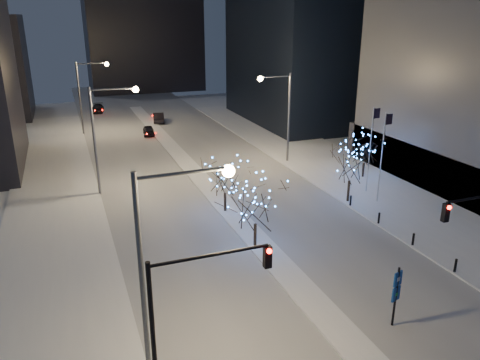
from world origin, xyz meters
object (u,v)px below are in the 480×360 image
street_lamp_w_mid (105,125)px  car_mid (159,117)px  holiday_tree_median_near (255,202)px  traffic_signal_west (189,304)px  car_near (149,131)px  car_far (98,108)px  holiday_tree_median_far (225,177)px  street_lamp_w_far (87,88)px  street_lamp_w_near (165,246)px  holiday_tree_plaza_near (351,164)px  street_lamp_east (282,106)px  wayfinding_sign (396,291)px  holiday_tree_plaza_far (365,149)px

street_lamp_w_mid → car_mid: size_ratio=2.15×
street_lamp_w_mid → holiday_tree_median_near: 17.46m
traffic_signal_west → car_mid: traffic_signal_west is taller
car_near → holiday_tree_median_near: 36.41m
car_far → holiday_tree_median_far: bearing=-74.2°
street_lamp_w_far → street_lamp_w_near: bearing=-90.0°
car_far → holiday_tree_plaza_near: bearing=-62.8°
street_lamp_w_near → holiday_tree_plaza_near: (19.51, 14.97, -2.87)m
street_lamp_w_far → holiday_tree_plaza_near: size_ratio=1.86×
car_near → holiday_tree_plaza_near: holiday_tree_plaza_near is taller
street_lamp_w_near → street_lamp_east: bearing=55.8°
street_lamp_w_near → wayfinding_sign: bearing=-4.8°
traffic_signal_west → holiday_tree_plaza_far: size_ratio=1.35×
traffic_signal_west → holiday_tree_median_near: size_ratio=1.20×
car_mid → holiday_tree_median_far: (-1.92, -37.34, 2.39)m
holiday_tree_median_near → car_near: bearing=91.6°
car_far → holiday_tree_median_far: (6.30, -49.09, 2.50)m
holiday_tree_median_near → holiday_tree_median_far: size_ratio=1.20×
street_lamp_east → holiday_tree_plaza_near: (0.49, -13.03, -2.82)m
street_lamp_w_far → holiday_tree_plaza_far: 38.87m
street_lamp_w_near → car_near: street_lamp_w_near is taller
street_lamp_east → car_far: 41.85m
holiday_tree_median_near → holiday_tree_median_far: holiday_tree_median_near is taller
street_lamp_w_far → car_far: street_lamp_w_far is taller
street_lamp_east → car_mid: bearing=108.2°
street_lamp_east → holiday_tree_plaza_far: 10.23m
car_mid → holiday_tree_plaza_near: bearing=112.9°
car_far → car_near: bearing=-66.6°
car_mid → holiday_tree_plaza_near: (9.07, -39.16, 2.86)m
holiday_tree_median_far → holiday_tree_plaza_near: (10.99, -1.83, 0.48)m
street_lamp_w_mid → traffic_signal_west: size_ratio=1.43×
car_mid → street_lamp_w_near: bearing=88.9°
street_lamp_w_near → car_mid: size_ratio=2.15×
street_lamp_w_mid → holiday_tree_median_far: size_ratio=2.06×
traffic_signal_west → car_far: traffic_signal_west is taller
traffic_signal_west → wayfinding_sign: 11.73m
street_lamp_w_mid → car_far: 41.36m
traffic_signal_west → holiday_tree_plaza_far: (24.21, 22.19, -1.64)m
street_lamp_east → holiday_tree_median_far: bearing=-133.1°
street_lamp_east → wayfinding_sign: 30.17m
street_lamp_east → holiday_tree_median_far: size_ratio=2.06×
street_lamp_w_near → holiday_tree_median_far: street_lamp_w_near is taller
street_lamp_w_near → street_lamp_w_far: 50.00m
street_lamp_w_mid → wayfinding_sign: (11.90, -26.00, -4.32)m
street_lamp_w_near → street_lamp_w_mid: 25.00m
street_lamp_w_far → holiday_tree_plaza_near: (19.51, -35.03, -2.87)m
street_lamp_east → street_lamp_w_near: bearing=-124.2°
traffic_signal_west → holiday_tree_median_far: (8.02, 18.80, -1.61)m
street_lamp_w_mid → car_far: (2.22, 40.89, -5.84)m
street_lamp_east → holiday_tree_plaza_near: size_ratio=1.86×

